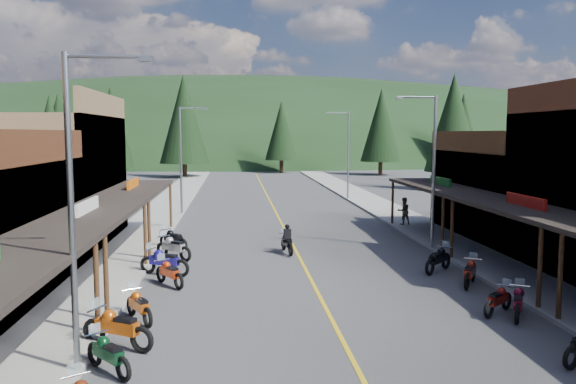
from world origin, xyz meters
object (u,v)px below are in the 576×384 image
object	(u,v)px
bike_east_8	(470,271)
bike_east_9	(438,258)
streetlight_2	(431,165)
bike_west_6	(117,326)
bike_west_5	(108,352)
bike_west_11	(173,238)
pine_2	(184,119)
streetlight_0	(77,200)
bike_west_9	(164,260)
pine_1	(100,126)
pine_9	(463,131)
pine_4	(381,125)
streetlight_3	(347,151)
pine_11	(453,123)
pine_10	(111,127)
pedestrian_east_b	(404,211)
streetlight_1	(183,155)
pine_7	(58,126)
rider_on_bike	(287,241)
shop_east_3	(523,194)
pine_8	(50,134)
pine_5	(456,122)
bike_west_10	(173,246)
bike_east_6	(518,301)
pine_3	(281,130)
bike_east_7	(498,299)
bike_west_7	(139,304)
shop_west_3	(37,181)

from	to	relation	value
bike_east_8	bike_east_9	distance (m)	2.30
streetlight_2	bike_west_6	xyz separation A→B (m)	(-13.41, -12.30, -3.79)
bike_west_5	bike_west_11	distance (m)	15.20
streetlight_2	pine_2	size ratio (longest dim) A/B	0.57
streetlight_0	bike_west_9	distance (m)	10.67
pine_1	pine_9	distance (m)	54.13
pine_4	bike_west_5	world-z (taller)	pine_4
streetlight_3	bike_west_6	xyz separation A→B (m)	(-13.41, -34.30, -3.79)
streetlight_0	pine_11	distance (m)	51.67
pine_10	bike_west_5	size ratio (longest dim) A/B	5.89
pine_11	pedestrian_east_b	world-z (taller)	pine_11
pine_4	bike_east_9	world-z (taller)	pine_4
streetlight_1	pedestrian_east_b	xyz separation A→B (m)	(14.76, -6.70, -3.43)
pine_7	bike_west_5	xyz separation A→B (m)	(25.66, -81.98, -6.67)
pine_4	rider_on_bike	world-z (taller)	pine_4
bike_west_9	bike_west_11	distance (m)	5.29
streetlight_3	pine_10	distance (m)	32.06
pine_9	bike_west_11	world-z (taller)	pine_9
shop_east_3	pine_4	world-z (taller)	pine_4
rider_on_bike	pine_8	bearing A→B (deg)	114.73
streetlight_2	pine_9	world-z (taller)	pine_9
pine_5	bike_east_8	bearing A→B (deg)	-111.42
streetlight_2	pine_8	xyz separation A→B (m)	(-28.95, 32.00, 1.52)
pine_2	pine_11	bearing A→B (deg)	-33.69
pine_9	bike_west_10	distance (m)	48.84
pine_9	bike_east_6	distance (m)	51.32
pine_3	bike_east_6	world-z (taller)	pine_3
pine_2	pine_8	world-z (taller)	pine_2
streetlight_2	rider_on_bike	world-z (taller)	streetlight_2
pine_2	pine_4	size ratio (longest dim) A/B	1.12
pine_5	pine_10	bearing A→B (deg)	-157.07
bike_east_6	bike_east_7	world-z (taller)	bike_east_6
bike_east_8	bike_west_9	bearing A→B (deg)	-160.40
bike_west_7	rider_on_bike	distance (m)	11.45
pine_3	pine_10	xyz separation A→B (m)	(-22.00, -16.00, 0.30)
pedestrian_east_b	pine_11	bearing A→B (deg)	-126.66
shop_west_3	bike_east_7	distance (m)	23.97
bike_west_10	pedestrian_east_b	xyz separation A→B (m)	(13.90, 8.35, 0.38)
bike_west_5	pine_5	bearing A→B (deg)	20.94
streetlight_1	bike_west_10	distance (m)	15.54
streetlight_0	pine_7	distance (m)	85.79
pine_4	pine_5	world-z (taller)	pine_5
pine_4	bike_west_6	bearing A→B (deg)	-110.82
pedestrian_east_b	pine_8	bearing A→B (deg)	-48.06
streetlight_0	bike_west_9	xyz separation A→B (m)	(0.79, 9.94, -3.79)
pine_2	pine_9	world-z (taller)	pine_2
bike_west_9	pine_11	bearing A→B (deg)	-11.26
pine_4	pedestrian_east_b	xyz separation A→B (m)	(-10.19, -44.70, -6.20)
streetlight_3	pine_9	size ratio (longest dim) A/B	0.74
pine_10	streetlight_1	bearing A→B (deg)	-68.47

